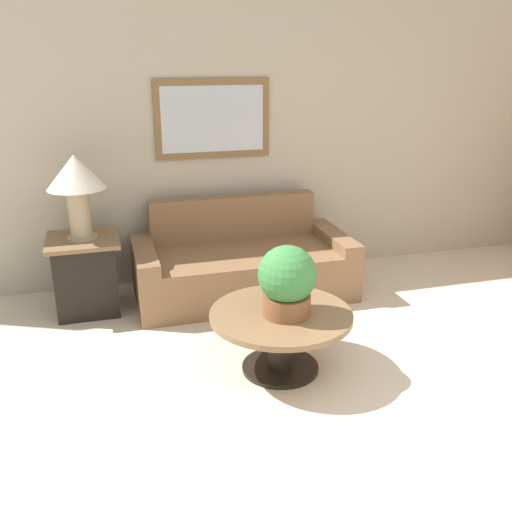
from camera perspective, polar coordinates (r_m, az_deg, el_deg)
ground_plane at (r=3.30m, az=22.07°, el=-21.32°), size 20.00×20.00×0.00m
wall_back at (r=5.56m, az=2.39°, el=11.59°), size 7.91×0.09×2.60m
couch_main at (r=5.17m, az=-1.40°, el=-0.93°), size 1.92×0.93×0.83m
coffee_table at (r=3.92m, az=2.50°, el=-7.21°), size 0.97×0.97×0.44m
side_table at (r=5.01m, az=-16.62°, el=-1.73°), size 0.58×0.58×0.65m
table_lamp at (r=4.79m, az=-17.56°, el=7.26°), size 0.47×0.47×0.69m
potted_plant_on_table at (r=3.73m, az=3.12°, el=-2.47°), size 0.39×0.39×0.48m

